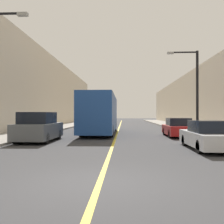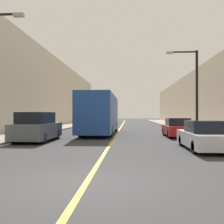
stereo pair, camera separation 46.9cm
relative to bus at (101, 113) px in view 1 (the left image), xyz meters
The scene contains 11 objects.
ground_plane 17.13m from the bus, 85.00° to the right, with size 200.00×200.00×0.00m, color #38383A.
sidewalk_left 14.58m from the bus, 115.78° to the left, with size 3.57×72.00×0.15m, color gray.
sidewalk_right 16.08m from the bus, 54.61° to the left, with size 3.57×72.00×0.15m, color gray.
building_row_left 16.79m from the bus, 127.71° to the left, with size 4.00×72.00×10.08m, color beige.
building_row_right 18.54m from the bus, 44.98° to the left, with size 4.00×72.00×7.56m, color beige.
road_center_line 13.24m from the bus, 83.51° to the left, with size 0.16×72.00×0.01m, color gold.
bus is the anchor object (origin of this frame).
parked_suv_left 7.89m from the bus, 115.19° to the right, with size 2.04×4.64×1.87m.
car_right_near 12.23m from the bus, 59.12° to the right, with size 1.79×4.67×1.44m.
car_right_mid 7.11m from the bus, 26.93° to the right, with size 1.81×4.36×1.45m.
street_lamp_right 8.41m from the bus, 22.24° to the right, with size 2.41×0.24×6.50m.
Camera 1 is at (0.62, -6.59, 1.76)m, focal length 42.00 mm.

